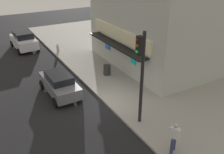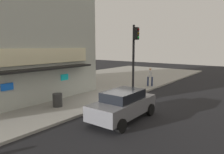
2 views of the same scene
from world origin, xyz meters
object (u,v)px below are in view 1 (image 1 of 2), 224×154
parked_car_white (24,40)px  pedestrian (174,137)px  parked_car_grey (59,84)px  fire_hydrant (58,48)px  traffic_light (141,68)px  trash_can (107,70)px

parked_car_white → pedestrian: bearing=8.3°
pedestrian → parked_car_grey: 8.78m
fire_hydrant → parked_car_grey: parked_car_grey is taller
traffic_light → parked_car_grey: bearing=-153.7°
fire_hydrant → pedestrian: 16.45m
traffic_light → trash_can: bearing=166.9°
traffic_light → fire_hydrant: size_ratio=6.79×
traffic_light → pedestrian: size_ratio=3.17×
pedestrian → parked_car_grey: (-8.34, -2.75, -0.25)m
fire_hydrant → pedestrian: pedestrian is taller
trash_can → parked_car_grey: 4.31m
pedestrian → parked_car_white: (-19.20, -2.80, -0.13)m
parked_car_grey → pedestrian: bearing=18.2°
pedestrian → parked_car_white: 19.40m
traffic_light → parked_car_white: traffic_light is taller
traffic_light → fire_hydrant: traffic_light is taller
traffic_light → trash_can: 7.21m
traffic_light → parked_car_grey: (-5.51, -2.72, -2.71)m
trash_can → parked_car_grey: size_ratio=0.19×
trash_can → parked_car_grey: parked_car_grey is taller
pedestrian → parked_car_grey: size_ratio=0.40×
trash_can → pedestrian: pedestrian is taller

